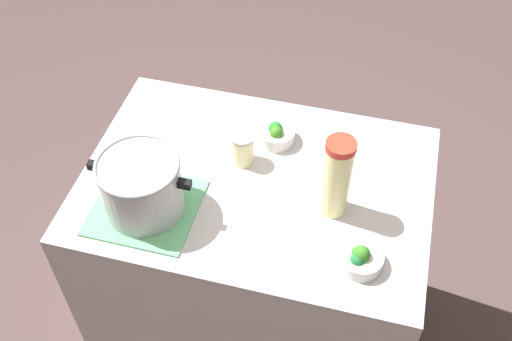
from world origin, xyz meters
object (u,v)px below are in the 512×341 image
at_px(lemonade_pitcher, 337,177).
at_px(cooking_pot, 141,185).
at_px(mason_jar, 243,148).
at_px(broccoli_bowl_front, 360,258).
at_px(broccoli_bowl_center, 276,134).

bearing_deg(lemonade_pitcher, cooking_pot, 14.45).
distance_m(mason_jar, broccoli_bowl_front, 0.53).
relative_size(lemonade_pitcher, broccoli_bowl_front, 2.24).
height_order(cooking_pot, lemonade_pitcher, lemonade_pitcher).
height_order(lemonade_pitcher, broccoli_bowl_front, lemonade_pitcher).
xyz_separation_m(cooking_pot, lemonade_pitcher, (-0.55, -0.14, 0.04)).
bearing_deg(cooking_pot, mason_jar, -131.29).
distance_m(cooking_pot, mason_jar, 0.36).
bearing_deg(broccoli_bowl_center, mason_jar, 53.94).
height_order(mason_jar, broccoli_bowl_front, mason_jar).
relative_size(cooking_pot, broccoli_bowl_front, 2.48).
height_order(cooking_pot, broccoli_bowl_front, cooking_pot).
relative_size(lemonade_pitcher, mason_jar, 2.53).
bearing_deg(broccoli_bowl_center, lemonade_pitcher, 134.06).
bearing_deg(cooking_pot, lemonade_pitcher, -165.55).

